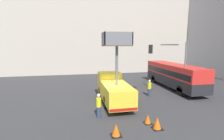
# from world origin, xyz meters

# --- Properties ---
(ground_plane) EXTENTS (120.00, 120.00, 0.00)m
(ground_plane) POSITION_xyz_m (0.00, 0.00, 0.00)
(ground_plane) COLOR #333335
(building_backdrop_far) EXTENTS (44.00, 10.00, 19.58)m
(building_backdrop_far) POSITION_xyz_m (0.00, 22.64, 9.79)
(building_backdrop_far) COLOR #BCB2A3
(building_backdrop_far) RESTS_ON ground_plane
(utility_truck) EXTENTS (2.38, 6.77, 6.56)m
(utility_truck) POSITION_xyz_m (0.53, 0.42, 1.51)
(utility_truck) COLOR yellow
(utility_truck) RESTS_ON ground_plane
(city_bus) EXTENTS (2.51, 10.73, 3.09)m
(city_bus) POSITION_xyz_m (9.29, 4.57, 1.83)
(city_bus) COLOR #232328
(city_bus) RESTS_ON ground_plane
(traffic_light_pole) EXTENTS (4.17, 3.92, 5.84)m
(traffic_light_pole) POSITION_xyz_m (7.06, 1.26, 4.01)
(traffic_light_pole) COLOR slate
(traffic_light_pole) RESTS_ON ground_plane
(road_worker_near_truck) EXTENTS (0.38, 0.38, 1.90)m
(road_worker_near_truck) POSITION_xyz_m (-1.32, -2.75, 0.96)
(road_worker_near_truck) COLOR navy
(road_worker_near_truck) RESTS_ON ground_plane
(road_worker_directing) EXTENTS (0.38, 0.38, 1.82)m
(road_worker_directing) POSITION_xyz_m (4.76, 1.74, 0.91)
(road_worker_directing) COLOR navy
(road_worker_directing) RESTS_ON ground_plane
(traffic_cone_near_truck) EXTENTS (0.66, 0.66, 0.76)m
(traffic_cone_near_truck) POSITION_xyz_m (-0.64, -5.63, 0.36)
(traffic_cone_near_truck) COLOR black
(traffic_cone_near_truck) RESTS_ON ground_plane
(traffic_cone_mid_road) EXTENTS (0.68, 0.68, 0.78)m
(traffic_cone_mid_road) POSITION_xyz_m (2.23, -5.32, 0.37)
(traffic_cone_mid_road) COLOR black
(traffic_cone_mid_road) RESTS_ON ground_plane
(traffic_cone_far_side) EXTENTS (0.57, 0.57, 0.65)m
(traffic_cone_far_side) POSITION_xyz_m (1.95, -4.44, 0.30)
(traffic_cone_far_side) COLOR black
(traffic_cone_far_side) RESTS_ON ground_plane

